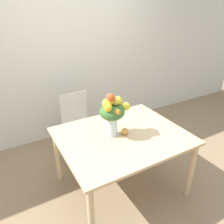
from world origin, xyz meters
TOP-DOWN VIEW (x-y plane):
  - ground_plane at (0.00, 0.00)m, footprint 12.00×12.00m
  - wall_back at (0.00, 1.56)m, footprint 8.00×0.06m
  - dining_table at (0.00, 0.00)m, footprint 1.33×1.09m
  - flower_vase at (-0.09, 0.05)m, footprint 0.33×0.27m
  - pumpkin at (0.03, 0.00)m, footprint 0.08×0.08m
  - dining_chair_near_window at (-0.16, 0.93)m, footprint 0.42×0.42m

SIDE VIEW (x-z plane):
  - ground_plane at x=0.00m, z-range 0.00..0.00m
  - dining_chair_near_window at x=-0.16m, z-range 0.03..0.93m
  - dining_table at x=0.00m, z-range 0.29..1.04m
  - pumpkin at x=0.03m, z-range 0.75..0.82m
  - flower_vase at x=-0.09m, z-range 0.78..1.25m
  - wall_back at x=0.00m, z-range 0.00..2.70m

